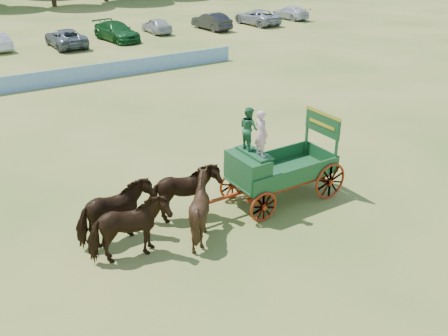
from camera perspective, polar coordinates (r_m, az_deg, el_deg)
ground at (r=18.42m, az=-0.42°, el=-3.46°), size 160.00×160.00×0.00m
horse_lead_left at (r=14.94m, az=-10.78°, el=-6.95°), size 2.52×1.38×2.04m
horse_lead_right at (r=15.83m, az=-12.32°, el=-5.10°), size 2.50×1.32×2.04m
horse_wheel_left at (r=15.80m, az=-2.72°, el=-4.54°), size 2.14×1.98×2.04m
horse_wheel_right at (r=16.64m, az=-4.62°, el=-2.94°), size 2.57×1.53×2.04m
farm_dray at (r=17.41m, az=4.77°, el=0.59°), size 5.99×2.00×3.73m
sponsor_banner at (r=33.61m, az=-18.74°, el=9.72°), size 26.00×0.08×1.05m
parked_cars at (r=45.75m, az=-19.10°, el=13.89°), size 56.60×7.05×1.63m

